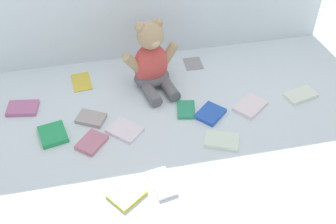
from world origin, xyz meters
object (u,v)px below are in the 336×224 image
at_px(book_case_4, 162,183).
at_px(book_case_8, 300,95).
at_px(book_case_0, 250,106).
at_px(book_case_1, 53,134).
at_px(book_case_9, 125,130).
at_px(book_case_12, 186,110).
at_px(book_case_13, 92,142).
at_px(book_case_6, 23,108).
at_px(book_case_5, 210,114).
at_px(book_case_2, 91,118).
at_px(book_case_3, 126,194).
at_px(book_case_11, 193,63).
at_px(teddy_bear, 152,63).
at_px(book_case_10, 222,141).
at_px(book_case_7, 81,81).

height_order(book_case_4, book_case_8, book_case_8).
xyz_separation_m(book_case_0, book_case_1, (-0.78, 0.00, 0.00)).
height_order(book_case_1, book_case_9, book_case_1).
xyz_separation_m(book_case_12, book_case_13, (-0.39, -0.10, 0.00)).
bearing_deg(book_case_6, book_case_5, -95.57).
relative_size(book_case_2, book_case_3, 1.00).
height_order(book_case_1, book_case_6, book_case_1).
bearing_deg(book_case_0, book_case_8, -121.56).
bearing_deg(book_case_1, book_case_3, -66.24).
bearing_deg(book_case_11, book_case_12, -108.02).
height_order(teddy_bear, book_case_9, teddy_bear).
distance_m(book_case_5, book_case_10, 0.15).
distance_m(teddy_bear, book_case_3, 0.60).
distance_m(book_case_5, book_case_6, 0.75).
height_order(book_case_6, book_case_8, same).
xyz_separation_m(book_case_6, book_case_11, (0.75, 0.16, -0.00)).
bearing_deg(book_case_10, book_case_6, -92.58).
distance_m(book_case_6, book_case_12, 0.66).
height_order(book_case_2, book_case_13, same).
relative_size(book_case_5, book_case_6, 0.91).
height_order(book_case_1, book_case_11, book_case_1).
bearing_deg(book_case_10, book_case_8, 136.79).
bearing_deg(book_case_5, book_case_2, -141.10).
height_order(book_case_1, book_case_2, book_case_1).
height_order(book_case_5, book_case_7, book_case_5).
relative_size(book_case_7, book_case_11, 1.36).
xyz_separation_m(book_case_0, book_case_8, (0.23, 0.02, 0.00)).
relative_size(book_case_9, book_case_10, 0.97).
height_order(teddy_bear, book_case_12, teddy_bear).
height_order(book_case_7, book_case_13, book_case_13).
relative_size(book_case_1, book_case_9, 0.92).
distance_m(teddy_bear, book_case_2, 0.34).
bearing_deg(book_case_4, book_case_7, 100.95).
relative_size(book_case_11, book_case_13, 0.86).
height_order(book_case_3, book_case_7, book_case_3).
relative_size(book_case_4, book_case_13, 1.17).
bearing_deg(book_case_2, book_case_8, 115.65).
height_order(book_case_2, book_case_6, same).
distance_m(teddy_bear, book_case_6, 0.55).
distance_m(book_case_5, book_case_9, 0.35).
relative_size(book_case_1, book_case_7, 0.89).
height_order(book_case_3, book_case_6, book_case_6).
bearing_deg(book_case_6, book_case_1, -137.43).
xyz_separation_m(book_case_5, book_case_12, (-0.09, 0.04, -0.00)).
bearing_deg(book_case_9, book_case_6, 106.17).
bearing_deg(book_case_10, book_case_12, -133.50).
height_order(teddy_bear, book_case_1, teddy_bear).
xyz_separation_m(book_case_4, book_case_8, (0.65, 0.33, 0.00)).
distance_m(book_case_8, book_case_11, 0.49).
bearing_deg(book_case_5, book_case_1, -133.42).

